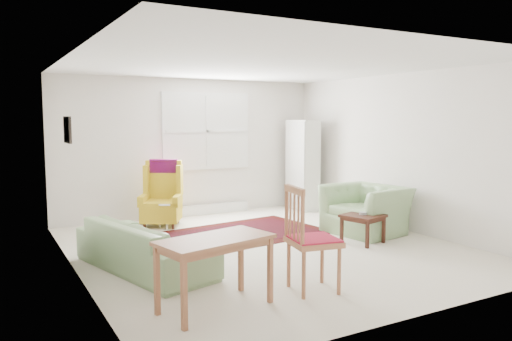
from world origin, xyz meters
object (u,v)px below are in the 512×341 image
sofa (144,236)px  coffee_table (363,229)px  desk_chair (314,239)px  desk (215,273)px  cabinet (303,165)px  wingback_chair (161,193)px  armchair (366,205)px  stool (166,215)px

sofa → coffee_table: 3.13m
sofa → desk_chair: (1.32, -1.57, 0.15)m
desk → cabinet: bearing=46.7°
wingback_chair → desk_chair: size_ratio=1.00×
sofa → coffee_table: sofa is taller
coffee_table → cabinet: (0.75, 2.63, 0.67)m
cabinet → sofa: bearing=-147.3°
armchair → wingback_chair: (-2.63, 2.04, 0.11)m
coffee_table → stool: 3.15m
desk_chair → desk: bearing=98.3°
desk → desk_chair: (1.09, -0.05, 0.21)m
sofa → coffee_table: size_ratio=3.91×
sofa → stool: bearing=-40.1°
wingback_chair → coffee_table: (2.16, -2.50, -0.34)m
coffee_table → cabinet: bearing=74.0°
wingback_chair → desk: 3.82m
sofa → cabinet: size_ratio=1.14×
armchair → wingback_chair: 3.33m
cabinet → desk_chair: cabinet is taller
sofa → desk: (0.22, -1.52, -0.06)m
sofa → cabinet: cabinet is taller
sofa → stool: size_ratio=4.66×
armchair → stool: 3.21m
coffee_table → stool: size_ratio=1.19×
sofa → coffee_table: bearing=-109.9°
armchair → desk_chair: 2.87m
armchair → desk: bearing=-71.5°
armchair → sofa: bearing=-95.5°
desk → stool: bearing=78.3°
stool → armchair: bearing=-34.9°
sofa → desk_chair: desk_chair is taller
cabinet → desk: bearing=-131.8°
armchair → cabinet: (0.28, 2.16, 0.43)m
armchair → stool: size_ratio=2.65×
armchair → coffee_table: size_ratio=2.23×
wingback_chair → desk_chair: (0.37, -3.79, 0.00)m
armchair → cabinet: cabinet is taller
wingback_chair → cabinet: 2.94m
sofa → desk: bearing=173.6°
sofa → desk: 1.54m
sofa → armchair: bearing=-101.8°
wingback_chair → stool: (0.01, -0.21, -0.34)m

